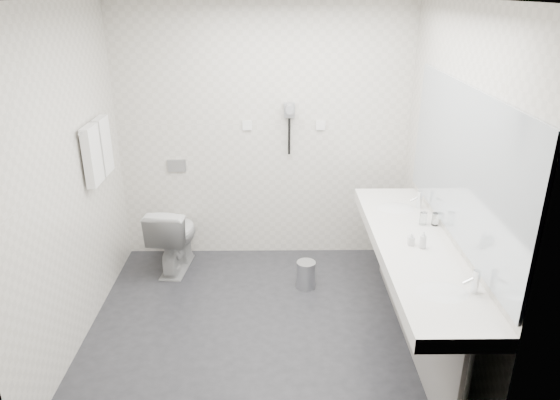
{
  "coord_description": "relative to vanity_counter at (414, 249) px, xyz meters",
  "views": [
    {
      "loc": [
        0.11,
        -3.52,
        2.57
      ],
      "look_at": [
        0.15,
        0.15,
        1.05
      ],
      "focal_mm": 33.08,
      "sensor_mm": 36.0,
      "label": 1
    }
  ],
  "objects": [
    {
      "name": "floor",
      "position": [
        -1.12,
        0.2,
        -0.8
      ],
      "size": [
        2.8,
        2.8,
        0.0
      ],
      "primitive_type": "plane",
      "color": "#232328",
      "rests_on": "ground"
    },
    {
      "name": "wall_back",
      "position": [
        -1.12,
        1.5,
        0.45
      ],
      "size": [
        2.8,
        0.0,
        2.8
      ],
      "primitive_type": "plane",
      "rotation": [
        1.57,
        0.0,
        0.0
      ],
      "color": "beige",
      "rests_on": "floor"
    },
    {
      "name": "wall_front",
      "position": [
        -1.12,
        -1.1,
        0.45
      ],
      "size": [
        2.8,
        0.0,
        2.8
      ],
      "primitive_type": "plane",
      "rotation": [
        -1.57,
        0.0,
        0.0
      ],
      "color": "beige",
      "rests_on": "floor"
    },
    {
      "name": "wall_left",
      "position": [
        -2.52,
        0.2,
        0.45
      ],
      "size": [
        0.0,
        2.6,
        2.6
      ],
      "primitive_type": "plane",
      "rotation": [
        1.57,
        0.0,
        1.57
      ],
      "color": "beige",
      "rests_on": "floor"
    },
    {
      "name": "wall_right",
      "position": [
        0.27,
        0.2,
        0.45
      ],
      "size": [
        0.0,
        2.6,
        2.6
      ],
      "primitive_type": "plane",
      "rotation": [
        1.57,
        0.0,
        -1.57
      ],
      "color": "beige",
      "rests_on": "floor"
    },
    {
      "name": "vanity_counter",
      "position": [
        0.0,
        0.0,
        0.0
      ],
      "size": [
        0.55,
        2.2,
        0.1
      ],
      "primitive_type": "cube",
      "color": "silver",
      "rests_on": "floor"
    },
    {
      "name": "vanity_panel",
      "position": [
        0.02,
        0.0,
        -0.42
      ],
      "size": [
        0.03,
        2.15,
        0.75
      ],
      "primitive_type": "cube",
      "color": "gray",
      "rests_on": "floor"
    },
    {
      "name": "vanity_post_near",
      "position": [
        0.05,
        -1.04,
        -0.42
      ],
      "size": [
        0.06,
        0.06,
        0.75
      ],
      "primitive_type": "cylinder",
      "color": "silver",
      "rests_on": "floor"
    },
    {
      "name": "vanity_post_far",
      "position": [
        0.05,
        1.04,
        -0.42
      ],
      "size": [
        0.06,
        0.06,
        0.75
      ],
      "primitive_type": "cylinder",
      "color": "silver",
      "rests_on": "floor"
    },
    {
      "name": "mirror",
      "position": [
        0.26,
        0.0,
        0.65
      ],
      "size": [
        0.02,
        2.2,
        1.05
      ],
      "primitive_type": "cube",
      "color": "#B2BCC6",
      "rests_on": "wall_right"
    },
    {
      "name": "basin_near",
      "position": [
        0.0,
        -0.65,
        0.04
      ],
      "size": [
        0.4,
        0.31,
        0.05
      ],
      "primitive_type": "ellipsoid",
      "color": "white",
      "rests_on": "vanity_counter"
    },
    {
      "name": "basin_far",
      "position": [
        0.0,
        0.65,
        0.04
      ],
      "size": [
        0.4,
        0.31,
        0.05
      ],
      "primitive_type": "ellipsoid",
      "color": "white",
      "rests_on": "vanity_counter"
    },
    {
      "name": "faucet_near",
      "position": [
        0.19,
        -0.65,
        0.12
      ],
      "size": [
        0.04,
        0.04,
        0.15
      ],
      "primitive_type": "cylinder",
      "color": "silver",
      "rests_on": "vanity_counter"
    },
    {
      "name": "faucet_far",
      "position": [
        0.19,
        0.65,
        0.12
      ],
      "size": [
        0.04,
        0.04,
        0.15
      ],
      "primitive_type": "cylinder",
      "color": "silver",
      "rests_on": "vanity_counter"
    },
    {
      "name": "soap_bottle_a",
      "position": [
        -0.04,
        -0.02,
        0.1
      ],
      "size": [
        0.05,
        0.05,
        0.1
      ],
      "primitive_type": "imported",
      "rotation": [
        0.0,
        0.0,
        -0.05
      ],
      "color": "beige",
      "rests_on": "vanity_counter"
    },
    {
      "name": "soap_bottle_c",
      "position": [
        0.03,
        -0.07,
        0.12
      ],
      "size": [
        0.05,
        0.05,
        0.13
      ],
      "primitive_type": "imported",
      "rotation": [
        0.0,
        0.0,
        0.05
      ],
      "color": "beige",
      "rests_on": "vanity_counter"
    },
    {
      "name": "glass_left",
      "position": [
        0.14,
        0.32,
        0.1
      ],
      "size": [
        0.07,
        0.07,
        0.1
      ],
      "primitive_type": "cylinder",
      "rotation": [
        0.0,
        0.0,
        0.32
      ],
      "color": "silver",
      "rests_on": "vanity_counter"
    },
    {
      "name": "glass_right",
      "position": [
        0.23,
        0.31,
        0.1
      ],
      "size": [
        0.06,
        0.06,
        0.1
      ],
      "primitive_type": "cylinder",
      "rotation": [
        0.0,
        0.0,
        0.18
      ],
      "color": "silver",
      "rests_on": "vanity_counter"
    },
    {
      "name": "toilet",
      "position": [
        -1.99,
        1.16,
        -0.46
      ],
      "size": [
        0.46,
        0.71,
        0.68
      ],
      "primitive_type": "imported",
      "rotation": [
        0.0,
        0.0,
        3.02
      ],
      "color": "white",
      "rests_on": "floor"
    },
    {
      "name": "flush_plate",
      "position": [
        -1.98,
        1.49,
        0.15
      ],
      "size": [
        0.18,
        0.02,
        0.12
      ],
      "primitive_type": "cube",
      "color": "#B2B5BA",
      "rests_on": "wall_back"
    },
    {
      "name": "pedal_bin",
      "position": [
        -0.73,
        0.78,
        -0.68
      ],
      "size": [
        0.23,
        0.23,
        0.24
      ],
      "primitive_type": "cylinder",
      "rotation": [
        0.0,
        0.0,
        -0.4
      ],
      "color": "#B2B5BA",
      "rests_on": "floor"
    },
    {
      "name": "bin_lid",
      "position": [
        -0.73,
        0.78,
        -0.55
      ],
      "size": [
        0.17,
        0.17,
        0.02
      ],
      "primitive_type": "cylinder",
      "color": "#B2B5BA",
      "rests_on": "pedal_bin"
    },
    {
      "name": "towel_rail",
      "position": [
        -2.47,
        0.75,
        0.75
      ],
      "size": [
        0.02,
        0.62,
        0.02
      ],
      "primitive_type": "cylinder",
      "rotation": [
        1.57,
        0.0,
        0.0
      ],
      "color": "silver",
      "rests_on": "wall_left"
    },
    {
      "name": "towel_near",
      "position": [
        -2.46,
        0.61,
        0.53
      ],
      "size": [
        0.07,
        0.24,
        0.48
      ],
      "primitive_type": "cube",
      "color": "white",
      "rests_on": "towel_rail"
    },
    {
      "name": "towel_far",
      "position": [
        -2.46,
        0.89,
        0.53
      ],
      "size": [
        0.07,
        0.24,
        0.48
      ],
      "primitive_type": "cube",
      "color": "white",
      "rests_on": "towel_rail"
    },
    {
      "name": "dryer_cradle",
      "position": [
        -0.88,
        1.47,
        0.7
      ],
      "size": [
        0.1,
        0.04,
        0.14
      ],
      "primitive_type": "cube",
      "color": "gray",
      "rests_on": "wall_back"
    },
    {
      "name": "dryer_barrel",
      "position": [
        -0.88,
        1.4,
        0.73
      ],
      "size": [
        0.08,
        0.14,
        0.08
      ],
      "primitive_type": "cylinder",
      "rotation": [
        1.57,
        0.0,
        0.0
      ],
      "color": "gray",
      "rests_on": "dryer_cradle"
    },
    {
      "name": "dryer_cord",
      "position": [
        -0.88,
        1.46,
        0.45
      ],
      "size": [
        0.02,
        0.02,
        0.35
      ],
      "primitive_type": "cylinder",
      "color": "black",
      "rests_on": "dryer_cradle"
    },
    {
      "name": "switch_plate_a",
      "position": [
        -1.27,
        1.49,
        0.55
      ],
      "size": [
        0.09,
        0.02,
        0.09
      ],
      "primitive_type": "cube",
      "color": "white",
      "rests_on": "wall_back"
    },
    {
      "name": "switch_plate_b",
      "position": [
        -0.57,
        1.49,
        0.55
      ],
      "size": [
        0.09,
        0.02,
        0.09
      ],
      "primitive_type": "cube",
      "color": "white",
      "rests_on": "wall_back"
    }
  ]
}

